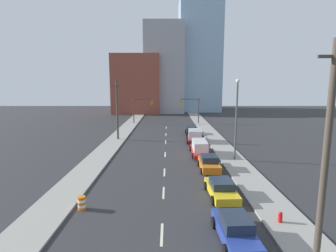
{
  "coord_description": "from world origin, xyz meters",
  "views": [
    {
      "loc": [
        0.37,
        -6.57,
        8.8
      ],
      "look_at": [
        0.56,
        34.59,
        2.2
      ],
      "focal_mm": 28.0,
      "sensor_mm": 36.0,
      "label": 1
    }
  ],
  "objects_px": {
    "fire_hydrant": "(279,218)",
    "box_truck_maroon": "(194,136)",
    "street_lamp": "(235,115)",
    "sedan_black": "(190,131)",
    "sedan_orange": "(208,163)",
    "box_truck_red": "(198,148)",
    "utility_pole_right_near": "(324,155)",
    "traffic_signal_right": "(192,107)",
    "traffic_signal_left": "(138,107)",
    "sedan_yellow": "(220,189)",
    "sedan_blue": "(234,229)",
    "traffic_barrel": "(80,203)",
    "utility_pole_left_mid": "(116,110)"
  },
  "relations": [
    {
      "from": "fire_hydrant",
      "to": "box_truck_maroon",
      "type": "xyz_separation_m",
      "value": [
        -3.01,
        23.87,
        0.51
      ]
    },
    {
      "from": "street_lamp",
      "to": "sedan_black",
      "type": "xyz_separation_m",
      "value": [
        -3.61,
        15.87,
        -4.73
      ]
    },
    {
      "from": "sedan_orange",
      "to": "sedan_black",
      "type": "distance_m",
      "value": 19.27
    },
    {
      "from": "sedan_orange",
      "to": "box_truck_red",
      "type": "distance_m",
      "value": 5.71
    },
    {
      "from": "utility_pole_right_near",
      "to": "sedan_orange",
      "type": "relative_size",
      "value": 2.54
    },
    {
      "from": "sedan_black",
      "to": "traffic_signal_right",
      "type": "bearing_deg",
      "value": 83.72
    },
    {
      "from": "traffic_signal_left",
      "to": "fire_hydrant",
      "type": "distance_m",
      "value": 45.1
    },
    {
      "from": "sedan_yellow",
      "to": "street_lamp",
      "type": "bearing_deg",
      "value": 67.52
    },
    {
      "from": "sedan_black",
      "to": "sedan_blue",
      "type": "bearing_deg",
      "value": -90.72
    },
    {
      "from": "sedan_blue",
      "to": "sedan_orange",
      "type": "bearing_deg",
      "value": 85.12
    },
    {
      "from": "traffic_signal_right",
      "to": "fire_hydrant",
      "type": "xyz_separation_m",
      "value": [
        1.54,
        -42.88,
        -3.41
      ]
    },
    {
      "from": "sedan_blue",
      "to": "box_truck_maroon",
      "type": "height_order",
      "value": "box_truck_maroon"
    },
    {
      "from": "street_lamp",
      "to": "sedan_yellow",
      "type": "relative_size",
      "value": 2.03
    },
    {
      "from": "utility_pole_right_near",
      "to": "traffic_barrel",
      "type": "relative_size",
      "value": 11.38
    },
    {
      "from": "traffic_signal_left",
      "to": "traffic_barrel",
      "type": "height_order",
      "value": "traffic_signal_left"
    },
    {
      "from": "street_lamp",
      "to": "sedan_black",
      "type": "distance_m",
      "value": 16.95
    },
    {
      "from": "utility_pole_left_mid",
      "to": "box_truck_red",
      "type": "relative_size",
      "value": 1.53
    },
    {
      "from": "traffic_signal_right",
      "to": "sedan_blue",
      "type": "bearing_deg",
      "value": -92.27
    },
    {
      "from": "utility_pole_left_mid",
      "to": "fire_hydrant",
      "type": "relative_size",
      "value": 11.11
    },
    {
      "from": "box_truck_maroon",
      "to": "fire_hydrant",
      "type": "bearing_deg",
      "value": -79.59
    },
    {
      "from": "fire_hydrant",
      "to": "sedan_yellow",
      "type": "bearing_deg",
      "value": 124.66
    },
    {
      "from": "traffic_barrel",
      "to": "sedan_orange",
      "type": "bearing_deg",
      "value": 40.06
    },
    {
      "from": "traffic_signal_left",
      "to": "box_truck_red",
      "type": "xyz_separation_m",
      "value": [
        10.38,
        -26.44,
        -2.93
      ]
    },
    {
      "from": "sedan_blue",
      "to": "sedan_yellow",
      "type": "height_order",
      "value": "sedan_blue"
    },
    {
      "from": "traffic_signal_right",
      "to": "traffic_barrel",
      "type": "xyz_separation_m",
      "value": [
        -11.7,
        -40.88,
        -3.35
      ]
    },
    {
      "from": "sedan_yellow",
      "to": "sedan_orange",
      "type": "bearing_deg",
      "value": 86.74
    },
    {
      "from": "box_truck_red",
      "to": "sedan_yellow",
      "type": "bearing_deg",
      "value": -88.36
    },
    {
      "from": "traffic_barrel",
      "to": "sedan_yellow",
      "type": "height_order",
      "value": "sedan_yellow"
    },
    {
      "from": "box_truck_maroon",
      "to": "box_truck_red",
      "type": "bearing_deg",
      "value": -87.88
    },
    {
      "from": "utility_pole_right_near",
      "to": "box_truck_red",
      "type": "xyz_separation_m",
      "value": [
        -3.45,
        19.98,
        -4.64
      ]
    },
    {
      "from": "sedan_orange",
      "to": "sedan_blue",
      "type": "bearing_deg",
      "value": -92.38
    },
    {
      "from": "fire_hydrant",
      "to": "street_lamp",
      "type": "bearing_deg",
      "value": 87.28
    },
    {
      "from": "utility_pole_right_near",
      "to": "fire_hydrant",
      "type": "bearing_deg",
      "value": 94.79
    },
    {
      "from": "utility_pole_right_near",
      "to": "street_lamp",
      "type": "distance_m",
      "value": 17.69
    },
    {
      "from": "fire_hydrant",
      "to": "box_truck_maroon",
      "type": "bearing_deg",
      "value": 97.18
    },
    {
      "from": "fire_hydrant",
      "to": "sedan_blue",
      "type": "distance_m",
      "value": 3.76
    },
    {
      "from": "sedan_blue",
      "to": "box_truck_red",
      "type": "height_order",
      "value": "box_truck_red"
    },
    {
      "from": "utility_pole_right_near",
      "to": "utility_pole_left_mid",
      "type": "bearing_deg",
      "value": 117.89
    },
    {
      "from": "traffic_barrel",
      "to": "utility_pole_left_mid",
      "type": "bearing_deg",
      "value": 94.57
    },
    {
      "from": "traffic_barrel",
      "to": "sedan_blue",
      "type": "xyz_separation_m",
      "value": [
        9.92,
        -3.77,
        0.21
      ]
    },
    {
      "from": "street_lamp",
      "to": "sedan_yellow",
      "type": "bearing_deg",
      "value": -109.73
    },
    {
      "from": "box_truck_maroon",
      "to": "sedan_black",
      "type": "height_order",
      "value": "box_truck_maroon"
    },
    {
      "from": "sedan_blue",
      "to": "sedan_orange",
      "type": "xyz_separation_m",
      "value": [
        0.47,
        12.51,
        -0.0
      ]
    },
    {
      "from": "utility_pole_right_near",
      "to": "box_truck_red",
      "type": "bearing_deg",
      "value": 99.79
    },
    {
      "from": "traffic_signal_right",
      "to": "sedan_black",
      "type": "height_order",
      "value": "traffic_signal_right"
    },
    {
      "from": "utility_pole_right_near",
      "to": "box_truck_maroon",
      "type": "relative_size",
      "value": 2.0
    },
    {
      "from": "sedan_yellow",
      "to": "sedan_black",
      "type": "bearing_deg",
      "value": 87.35
    },
    {
      "from": "utility_pole_right_near",
      "to": "box_truck_red",
      "type": "distance_m",
      "value": 20.8
    },
    {
      "from": "street_lamp",
      "to": "sedan_black",
      "type": "relative_size",
      "value": 2.06
    },
    {
      "from": "traffic_signal_right",
      "to": "utility_pole_left_mid",
      "type": "relative_size",
      "value": 0.63
    }
  ]
}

